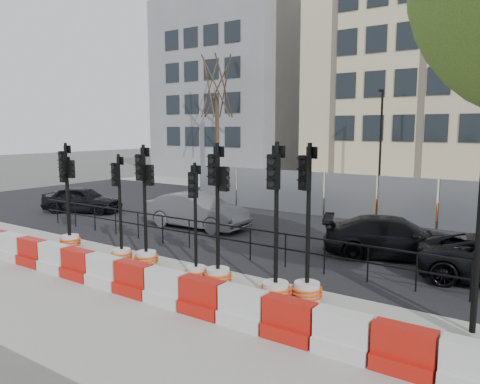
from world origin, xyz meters
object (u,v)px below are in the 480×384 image
Objects in this scene: traffic_signal_h at (307,269)px; car_c at (395,238)px; traffic_signal_a at (68,229)px; car_a at (82,199)px; traffic_signal_d at (146,238)px.

traffic_signal_h is 0.77× the size of car_c.
traffic_signal_h is at bearing -9.38° from traffic_signal_a.
traffic_signal_d is at bearing -139.81° from car_a.
traffic_signal_a reaches higher than car_c.
traffic_signal_d is (3.67, -0.03, 0.19)m from traffic_signal_a.
car_a is at bearing 150.53° from traffic_signal_d.
traffic_signal_a is at bearing 176.68° from traffic_signal_d.
traffic_signal_h reaches higher than traffic_signal_d.
traffic_signal_d is 0.88× the size of car_a.
traffic_signal_a is 0.88× the size of traffic_signal_d.
traffic_signal_h is (5.06, 0.14, -0.08)m from traffic_signal_d.
traffic_signal_a is at bearing 97.39° from car_c.
traffic_signal_a is 10.53m from car_c.
traffic_signal_d is at bearing -158.55° from traffic_signal_h.
car_c is (5.65, 4.94, -0.20)m from traffic_signal_d.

